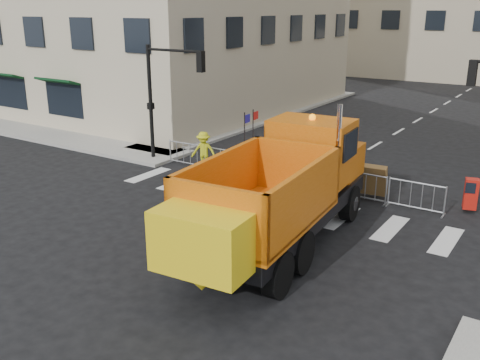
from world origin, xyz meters
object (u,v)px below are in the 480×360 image
Objects in this scene: plow_truck at (280,189)px; cop_c at (324,175)px; cop_b at (298,168)px; cop_a at (300,169)px; worker at (204,151)px; newspaper_box at (471,194)px.

plow_truck is 6.15× the size of cop_c.
plow_truck is 5.25m from cop_b.
worker is (-4.78, 0.09, 0.02)m from cop_a.
plow_truck is 5.58× the size of cop_b.
cop_a is 0.99× the size of cop_b.
plow_truck is 5.65× the size of cop_a.
plow_truck is at bearing 24.36° from cop_c.
cop_b is 6.32m from newspaper_box.
plow_truck is 5.21m from cop_a.
newspaper_box is at bearing -38.61° from plow_truck.
worker is (-6.55, 4.90, -0.89)m from plow_truck.
worker is (-4.66, 0.09, 0.00)m from cop_b.
cop_a is (-1.78, 4.81, -0.91)m from plow_truck.
plow_truck reaches higher than cop_b.
newspaper_box is at bearing 163.81° from cop_a.
cop_b reaches higher than newspaper_box.
worker is at bearing -31.14° from cop_a.
plow_truck is at bearing -139.33° from newspaper_box.
newspaper_box is at bearing 122.19° from cop_c.
newspaper_box is (4.98, 1.48, -0.21)m from cop_c.
cop_b is 4.66m from worker.
cop_b is 1.10× the size of cop_c.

